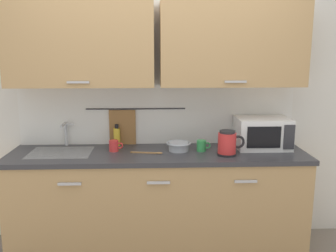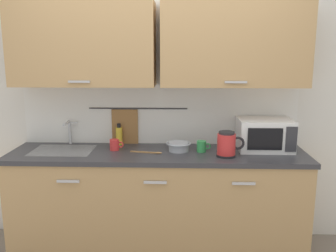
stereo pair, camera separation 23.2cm
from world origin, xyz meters
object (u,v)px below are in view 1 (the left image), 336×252
Objects in this scene: mixing_bowl at (179,146)px; mug_by_kettle at (202,146)px; dish_soap_bottle at (117,136)px; wooden_spoon at (151,153)px; microwave at (262,133)px; mug_near_sink at (114,146)px; electric_kettle at (228,143)px.

mixing_bowl is 1.78× the size of mug_by_kettle.
mixing_bowl is 0.20m from mug_by_kettle.
dish_soap_bottle is 0.59m from mixing_bowl.
microwave is at bearing 8.55° from wooden_spoon.
mug_near_sink is 0.43× the size of wooden_spoon.
electric_kettle is 0.82× the size of wooden_spoon.
microwave is at bearing 5.78° from mixing_bowl.
mug_by_kettle reaches higher than wooden_spoon.
electric_kettle is 0.96m from mug_near_sink.
dish_soap_bottle reaches higher than wooden_spoon.
wooden_spoon is at bearing -163.17° from mixing_bowl.
microwave is 1.30m from dish_soap_bottle.
mug_by_kettle is at bearing -16.74° from dish_soap_bottle.
electric_kettle reaches higher than mixing_bowl.
mug_near_sink is 0.75m from mug_by_kettle.
wooden_spoon is at bearing 173.24° from electric_kettle.
mug_near_sink is 0.55m from mixing_bowl.
electric_kettle is 1.06× the size of mixing_bowl.
mug_near_sink reaches higher than wooden_spoon.
mug_by_kettle is at bearing -2.06° from mug_near_sink.
mixing_bowl is 0.78× the size of wooden_spoon.
electric_kettle is 1.89× the size of mug_near_sink.
microwave is 2.35× the size of dish_soap_bottle.
wooden_spoon is at bearing -171.45° from microwave.
electric_kettle is at bearing -33.80° from mug_by_kettle.
mug_by_kettle is at bearing -170.39° from microwave.
dish_soap_bottle is 1.63× the size of mug_near_sink.
mug_near_sink is at bearing 177.94° from mug_by_kettle.
electric_kettle is 1.16× the size of dish_soap_bottle.
dish_soap_bottle is (-0.94, 0.36, -0.01)m from electric_kettle.
dish_soap_bottle is 0.71× the size of wooden_spoon.
mixing_bowl is at bearing 159.35° from electric_kettle.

